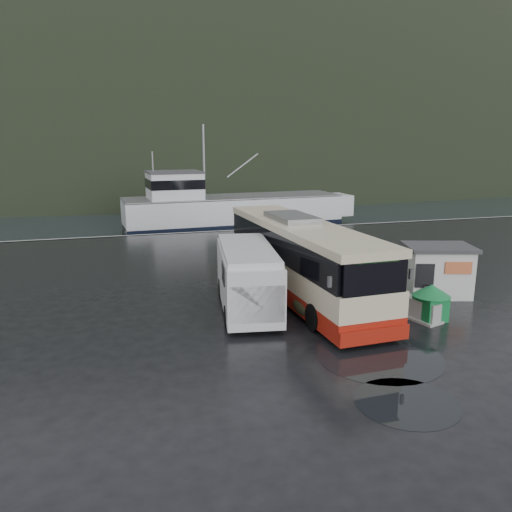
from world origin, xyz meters
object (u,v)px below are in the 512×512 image
object	(u,v)px
coach_bus	(299,295)
fishing_trawler	(234,215)
ticket_kiosk	(435,294)
jersey_barrier_b	(420,320)
waste_bin_right	(373,297)
jersey_barrier_a	(425,299)
white_van	(247,309)
waste_bin_left	(429,320)
dome_tent	(317,317)

from	to	relation	value
coach_bus	fishing_trawler	world-z (taller)	fishing_trawler
ticket_kiosk	jersey_barrier_b	xyz separation A→B (m)	(-2.74, -2.82, 0.00)
waste_bin_right	jersey_barrier_a	distance (m)	2.37
coach_bus	white_van	world-z (taller)	coach_bus
jersey_barrier_b	fishing_trawler	size ratio (longest dim) A/B	0.07
waste_bin_left	jersey_barrier_b	distance (m)	0.37
waste_bin_left	waste_bin_right	xyz separation A→B (m)	(-0.69, 3.44, 0.00)
ticket_kiosk	fishing_trawler	size ratio (longest dim) A/B	0.12
waste_bin_right	fishing_trawler	bearing A→B (deg)	90.14
white_van	waste_bin_right	distance (m)	6.15
white_van	ticket_kiosk	bearing A→B (deg)	5.47
ticket_kiosk	waste_bin_right	bearing A→B (deg)	-171.46
white_van	waste_bin_left	size ratio (longest dim) A/B	4.41
fishing_trawler	white_van	bearing A→B (deg)	-105.76
coach_bus	waste_bin_right	distance (m)	3.47
dome_tent	waste_bin_left	bearing A→B (deg)	-20.15
white_van	jersey_barrier_a	world-z (taller)	white_van
coach_bus	white_van	distance (m)	3.13
jersey_barrier_a	fishing_trawler	distance (m)	28.87
waste_bin_right	jersey_barrier_a	size ratio (longest dim) A/B	1.01
jersey_barrier_a	jersey_barrier_b	size ratio (longest dim) A/B	0.82
ticket_kiosk	fishing_trawler	distance (m)	28.47
coach_bus	jersey_barrier_b	distance (m)	5.77
waste_bin_right	fishing_trawler	size ratio (longest dim) A/B	0.06
dome_tent	jersey_barrier_b	distance (m)	4.24
waste_bin_right	dome_tent	world-z (taller)	waste_bin_right
fishing_trawler	jersey_barrier_b	bearing A→B (deg)	-92.61
waste_bin_left	dome_tent	bearing A→B (deg)	159.85
dome_tent	ticket_kiosk	size ratio (longest dim) A/B	0.91
waste_bin_right	jersey_barrier_a	world-z (taller)	waste_bin_right
waste_bin_right	white_van	bearing A→B (deg)	179.46
ticket_kiosk	fishing_trawler	bearing A→B (deg)	113.18
jersey_barrier_a	dome_tent	bearing A→B (deg)	-171.14
waste_bin_left	waste_bin_right	size ratio (longest dim) A/B	1.07
dome_tent	coach_bus	bearing A→B (deg)	82.97
waste_bin_left	jersey_barrier_b	size ratio (longest dim) A/B	0.89
jersey_barrier_b	ticket_kiosk	bearing A→B (deg)	45.85
jersey_barrier_a	jersey_barrier_b	world-z (taller)	jersey_barrier_b
ticket_kiosk	jersey_barrier_a	world-z (taller)	ticket_kiosk
jersey_barrier_a	fishing_trawler	bearing A→B (deg)	94.45
coach_bus	jersey_barrier_b	size ratio (longest dim) A/B	7.75
dome_tent	jersey_barrier_a	world-z (taller)	dome_tent
coach_bus	ticket_kiosk	size ratio (longest dim) A/B	4.32
waste_bin_left	white_van	bearing A→B (deg)	152.96
white_van	jersey_barrier_b	world-z (taller)	white_van
ticket_kiosk	jersey_barrier_b	distance (m)	3.93
white_van	waste_bin_right	world-z (taller)	white_van
waste_bin_left	ticket_kiosk	xyz separation A→B (m)	(2.41, 2.99, 0.00)
ticket_kiosk	jersey_barrier_a	xyz separation A→B (m)	(-0.93, -0.50, 0.00)
white_van	jersey_barrier_a	distance (m)	8.38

